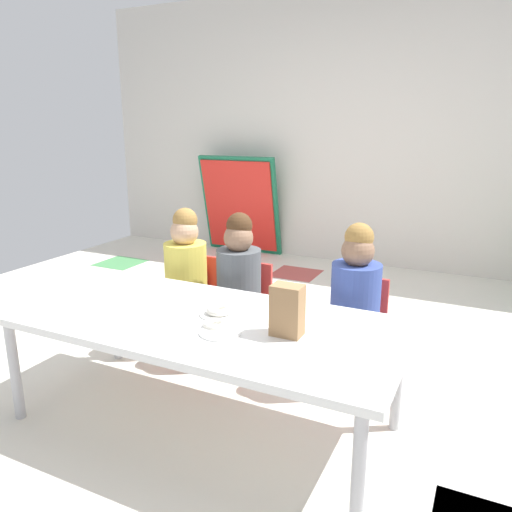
{
  "coord_description": "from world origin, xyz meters",
  "views": [
    {
      "loc": [
        1.21,
        -2.52,
        1.41
      ],
      "look_at": [
        0.22,
        -0.47,
        0.8
      ],
      "focal_mm": 34.66,
      "sensor_mm": 36.0,
      "label": 1
    }
  ],
  "objects_px": {
    "seated_child_middle_seat": "(240,275)",
    "folded_activity_table": "(240,205)",
    "seated_child_near_camera": "(187,267)",
    "paper_plate_near_edge": "(219,314)",
    "paper_plate_center_table": "(220,333)",
    "donut_powdered_on_plate": "(219,310)",
    "seated_child_far_right": "(356,292)",
    "paper_bag_brown": "(287,310)",
    "craft_table": "(201,325)",
    "donut_powdered_loose": "(215,324)"
  },
  "relations": [
    {
      "from": "folded_activity_table",
      "to": "seated_child_far_right",
      "type": "bearing_deg",
      "value": -50.78
    },
    {
      "from": "paper_bag_brown",
      "to": "donut_powdered_loose",
      "type": "height_order",
      "value": "paper_bag_brown"
    },
    {
      "from": "seated_child_near_camera",
      "to": "paper_plate_center_table",
      "type": "height_order",
      "value": "seated_child_near_camera"
    },
    {
      "from": "paper_plate_center_table",
      "to": "donut_powdered_on_plate",
      "type": "height_order",
      "value": "donut_powdered_on_plate"
    },
    {
      "from": "paper_plate_near_edge",
      "to": "paper_plate_center_table",
      "type": "distance_m",
      "value": 0.21
    },
    {
      "from": "folded_activity_table",
      "to": "paper_plate_center_table",
      "type": "distance_m",
      "value": 3.5
    },
    {
      "from": "donut_powdered_on_plate",
      "to": "seated_child_middle_seat",
      "type": "bearing_deg",
      "value": 108.93
    },
    {
      "from": "seated_child_near_camera",
      "to": "donut_powdered_on_plate",
      "type": "bearing_deg",
      "value": -45.79
    },
    {
      "from": "paper_bag_brown",
      "to": "seated_child_middle_seat",
      "type": "bearing_deg",
      "value": 130.98
    },
    {
      "from": "seated_child_far_right",
      "to": "paper_plate_near_edge",
      "type": "height_order",
      "value": "seated_child_far_right"
    },
    {
      "from": "paper_bag_brown",
      "to": "donut_powdered_loose",
      "type": "xyz_separation_m",
      "value": [
        -0.31,
        -0.06,
        -0.1
      ]
    },
    {
      "from": "seated_child_middle_seat",
      "to": "seated_child_far_right",
      "type": "distance_m",
      "value": 0.69
    },
    {
      "from": "craft_table",
      "to": "seated_child_middle_seat",
      "type": "bearing_deg",
      "value": 102.09
    },
    {
      "from": "paper_plate_near_edge",
      "to": "donut_powdered_loose",
      "type": "xyz_separation_m",
      "value": [
        0.06,
        -0.13,
        0.01
      ]
    },
    {
      "from": "seated_child_middle_seat",
      "to": "folded_activity_table",
      "type": "distance_m",
      "value": 2.67
    },
    {
      "from": "paper_plate_near_edge",
      "to": "craft_table",
      "type": "bearing_deg",
      "value": -136.07
    },
    {
      "from": "donut_powdered_loose",
      "to": "seated_child_middle_seat",
      "type": "bearing_deg",
      "value": 109.7
    },
    {
      "from": "seated_child_middle_seat",
      "to": "donut_powdered_loose",
      "type": "relative_size",
      "value": 8.57
    },
    {
      "from": "craft_table",
      "to": "donut_powdered_loose",
      "type": "bearing_deg",
      "value": -31.16
    },
    {
      "from": "seated_child_far_right",
      "to": "paper_bag_brown",
      "type": "height_order",
      "value": "seated_child_far_right"
    },
    {
      "from": "paper_plate_center_table",
      "to": "donut_powdered_loose",
      "type": "distance_m",
      "value": 0.07
    },
    {
      "from": "seated_child_near_camera",
      "to": "folded_activity_table",
      "type": "relative_size",
      "value": 0.84
    },
    {
      "from": "craft_table",
      "to": "seated_child_near_camera",
      "type": "bearing_deg",
      "value": 128.14
    },
    {
      "from": "seated_child_far_right",
      "to": "donut_powdered_on_plate",
      "type": "distance_m",
      "value": 0.77
    },
    {
      "from": "paper_plate_center_table",
      "to": "donut_powdered_on_plate",
      "type": "bearing_deg",
      "value": 121.3
    },
    {
      "from": "seated_child_far_right",
      "to": "paper_plate_near_edge",
      "type": "xyz_separation_m",
      "value": [
        -0.49,
        -0.59,
        -0.0
      ]
    },
    {
      "from": "paper_bag_brown",
      "to": "paper_plate_center_table",
      "type": "relative_size",
      "value": 1.22
    },
    {
      "from": "paper_plate_center_table",
      "to": "paper_plate_near_edge",
      "type": "bearing_deg",
      "value": 121.3
    },
    {
      "from": "seated_child_far_right",
      "to": "paper_plate_center_table",
      "type": "relative_size",
      "value": 5.1
    },
    {
      "from": "folded_activity_table",
      "to": "donut_powdered_loose",
      "type": "height_order",
      "value": "folded_activity_table"
    },
    {
      "from": "seated_child_far_right",
      "to": "paper_plate_near_edge",
      "type": "distance_m",
      "value": 0.77
    },
    {
      "from": "donut_powdered_loose",
      "to": "donut_powdered_on_plate",
      "type": "bearing_deg",
      "value": 113.06
    },
    {
      "from": "craft_table",
      "to": "paper_bag_brown",
      "type": "bearing_deg",
      "value": -1.26
    },
    {
      "from": "seated_child_near_camera",
      "to": "folded_activity_table",
      "type": "distance_m",
      "value": 2.52
    },
    {
      "from": "donut_powdered_on_plate",
      "to": "donut_powdered_loose",
      "type": "height_order",
      "value": "donut_powdered_on_plate"
    },
    {
      "from": "folded_activity_table",
      "to": "craft_table",
      "type": "bearing_deg",
      "value": -65.44
    },
    {
      "from": "craft_table",
      "to": "donut_powdered_on_plate",
      "type": "height_order",
      "value": "donut_powdered_on_plate"
    },
    {
      "from": "seated_child_middle_seat",
      "to": "seated_child_far_right",
      "type": "height_order",
      "value": "same"
    },
    {
      "from": "craft_table",
      "to": "seated_child_far_right",
      "type": "distance_m",
      "value": 0.85
    },
    {
      "from": "paper_plate_near_edge",
      "to": "donut_powdered_on_plate",
      "type": "distance_m",
      "value": 0.02
    },
    {
      "from": "seated_child_middle_seat",
      "to": "paper_bag_brown",
      "type": "bearing_deg",
      "value": -49.02
    },
    {
      "from": "seated_child_near_camera",
      "to": "seated_child_far_right",
      "type": "bearing_deg",
      "value": 0.0
    },
    {
      "from": "craft_table",
      "to": "paper_plate_center_table",
      "type": "distance_m",
      "value": 0.21
    },
    {
      "from": "seated_child_near_camera",
      "to": "seated_child_far_right",
      "type": "xyz_separation_m",
      "value": [
        1.06,
        0.0,
        0.0
      ]
    },
    {
      "from": "seated_child_middle_seat",
      "to": "folded_activity_table",
      "type": "bearing_deg",
      "value": 117.63
    },
    {
      "from": "paper_plate_center_table",
      "to": "donut_powdered_loose",
      "type": "relative_size",
      "value": 1.68
    },
    {
      "from": "seated_child_middle_seat",
      "to": "paper_plate_near_edge",
      "type": "relative_size",
      "value": 5.1
    },
    {
      "from": "seated_child_far_right",
      "to": "donut_powdered_on_plate",
      "type": "bearing_deg",
      "value": -129.97
    },
    {
      "from": "seated_child_middle_seat",
      "to": "paper_plate_center_table",
      "type": "height_order",
      "value": "seated_child_middle_seat"
    },
    {
      "from": "craft_table",
      "to": "folded_activity_table",
      "type": "xyz_separation_m",
      "value": [
        -1.38,
        3.01,
        0.03
      ]
    }
  ]
}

